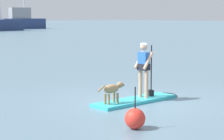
{
  "coord_description": "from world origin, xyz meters",
  "views": [
    {
      "loc": [
        -9.47,
        -8.74,
        2.61
      ],
      "look_at": [
        0.0,
        1.0,
        0.9
      ],
      "focal_mm": 69.23,
      "sensor_mm": 36.0,
      "label": 1
    }
  ],
  "objects_px": {
    "person_paddler": "(144,66)",
    "moored_boat_far_port": "(22,21)",
    "marker_buoy": "(135,118)",
    "dog": "(113,89)",
    "paddleboard": "(140,100)"
  },
  "relations": [
    {
      "from": "moored_boat_far_port",
      "to": "person_paddler",
      "type": "bearing_deg",
      "value": -119.79
    },
    {
      "from": "dog",
      "to": "moored_boat_far_port",
      "type": "bearing_deg",
      "value": 59.37
    },
    {
      "from": "dog",
      "to": "paddleboard",
      "type": "bearing_deg",
      "value": -1.68
    },
    {
      "from": "person_paddler",
      "to": "marker_buoy",
      "type": "distance_m",
      "value": 3.49
    },
    {
      "from": "dog",
      "to": "moored_boat_far_port",
      "type": "height_order",
      "value": "moored_boat_far_port"
    },
    {
      "from": "paddleboard",
      "to": "marker_buoy",
      "type": "bearing_deg",
      "value": -139.97
    },
    {
      "from": "paddleboard",
      "to": "person_paddler",
      "type": "bearing_deg",
      "value": -1.68
    },
    {
      "from": "dog",
      "to": "person_paddler",
      "type": "bearing_deg",
      "value": -1.68
    },
    {
      "from": "dog",
      "to": "marker_buoy",
      "type": "distance_m",
      "value": 2.54
    },
    {
      "from": "dog",
      "to": "marker_buoy",
      "type": "relative_size",
      "value": 1.05
    },
    {
      "from": "person_paddler",
      "to": "marker_buoy",
      "type": "bearing_deg",
      "value": -141.77
    },
    {
      "from": "moored_boat_far_port",
      "to": "marker_buoy",
      "type": "relative_size",
      "value": 11.95
    },
    {
      "from": "person_paddler",
      "to": "marker_buoy",
      "type": "height_order",
      "value": "person_paddler"
    },
    {
      "from": "marker_buoy",
      "to": "paddleboard",
      "type": "bearing_deg",
      "value": 40.03
    },
    {
      "from": "person_paddler",
      "to": "moored_boat_far_port",
      "type": "xyz_separation_m",
      "value": [
        38.56,
        67.36,
        0.54
      ]
    }
  ]
}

